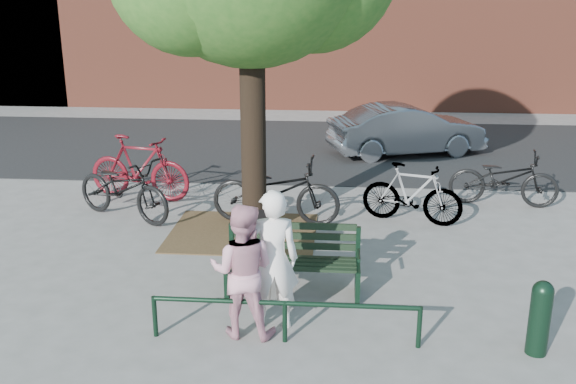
# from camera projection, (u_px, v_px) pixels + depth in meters

# --- Properties ---
(ground) EXTENTS (90.00, 90.00, 0.00)m
(ground) POSITION_uv_depth(u_px,v_px,m) (293.00, 294.00, 8.45)
(ground) COLOR gray
(ground) RESTS_ON ground
(dirt_pit) EXTENTS (2.40, 2.00, 0.02)m
(dirt_pit) POSITION_uv_depth(u_px,v_px,m) (243.00, 232.00, 10.62)
(dirt_pit) COLOR brown
(dirt_pit) RESTS_ON ground
(road) EXTENTS (40.00, 7.00, 0.01)m
(road) POSITION_uv_depth(u_px,v_px,m) (318.00, 147.00, 16.54)
(road) COLOR black
(road) RESTS_ON ground
(park_bench) EXTENTS (1.74, 0.54, 0.97)m
(park_bench) POSITION_uv_depth(u_px,v_px,m) (293.00, 259.00, 8.39)
(park_bench) COLOR black
(park_bench) RESTS_ON ground
(guard_railing) EXTENTS (3.06, 0.06, 0.51)m
(guard_railing) POSITION_uv_depth(u_px,v_px,m) (285.00, 309.00, 7.19)
(guard_railing) COLOR black
(guard_railing) RESTS_ON ground
(person_left) EXTENTS (0.68, 0.51, 1.70)m
(person_left) POSITION_uv_depth(u_px,v_px,m) (272.00, 260.00, 7.42)
(person_left) COLOR white
(person_left) RESTS_ON ground
(person_right) EXTENTS (0.81, 0.65, 1.58)m
(person_right) POSITION_uv_depth(u_px,v_px,m) (242.00, 271.00, 7.26)
(person_right) COLOR #CC8C9E
(person_right) RESTS_ON ground
(bollard) EXTENTS (0.23, 0.23, 0.87)m
(bollard) POSITION_uv_depth(u_px,v_px,m) (540.00, 315.00, 6.94)
(bollard) COLOR black
(bollard) RESTS_ON ground
(litter_bin) EXTENTS (0.43, 0.43, 0.89)m
(litter_bin) POSITION_uv_depth(u_px,v_px,m) (260.00, 245.00, 8.93)
(litter_bin) COLOR gray
(litter_bin) RESTS_ON ground
(bicycle_a) EXTENTS (2.21, 1.63, 1.11)m
(bicycle_a) POSITION_uv_depth(u_px,v_px,m) (123.00, 188.00, 11.17)
(bicycle_a) COLOR black
(bicycle_a) RESTS_ON ground
(bicycle_b) EXTENTS (2.15, 1.00, 1.25)m
(bicycle_b) POSITION_uv_depth(u_px,v_px,m) (139.00, 168.00, 12.22)
(bicycle_b) COLOR #540C14
(bicycle_b) RESTS_ON ground
(bicycle_c) EXTENTS (2.26, 0.94, 1.16)m
(bicycle_c) POSITION_uv_depth(u_px,v_px,m) (276.00, 191.00, 10.92)
(bicycle_c) COLOR black
(bicycle_c) RESTS_ON ground
(bicycle_d) EXTENTS (1.80, 0.99, 1.04)m
(bicycle_d) POSITION_uv_depth(u_px,v_px,m) (412.00, 193.00, 10.98)
(bicycle_d) COLOR gray
(bicycle_d) RESTS_ON ground
(bicycle_e) EXTENTS (2.04, 0.96, 1.03)m
(bicycle_e) POSITION_uv_depth(u_px,v_px,m) (504.00, 179.00, 11.89)
(bicycle_e) COLOR black
(bicycle_e) RESTS_ON ground
(parked_car) EXTENTS (3.97, 2.43, 1.24)m
(parked_car) POSITION_uv_depth(u_px,v_px,m) (407.00, 130.00, 15.65)
(parked_car) COLOR slate
(parked_car) RESTS_ON ground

